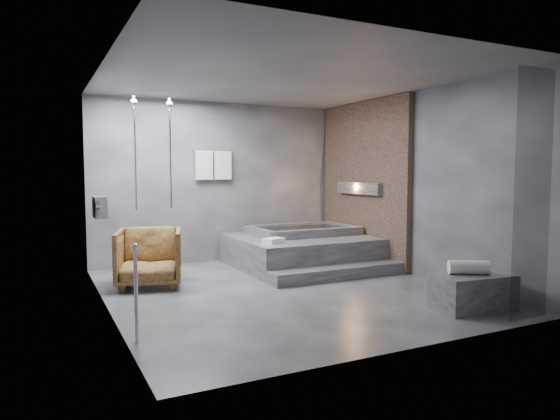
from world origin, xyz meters
TOP-DOWN VIEW (x-y plane):
  - room at (0.40, 0.24)m, footprint 5.00×5.04m
  - tub_deck at (1.05, 1.45)m, footprint 2.20×2.00m
  - tub_step at (1.05, 0.27)m, footprint 2.20×0.36m
  - concrete_bench at (1.55, -1.80)m, footprint 0.95×0.59m
  - driftwood_chair at (-1.57, 1.03)m, footprint 1.07×1.09m
  - rolled_towel at (1.51, -1.77)m, footprint 0.47×0.37m
  - deck_towel at (0.28, 0.90)m, footprint 0.35×0.31m

SIDE VIEW (x-z plane):
  - tub_step at x=1.05m, z-range 0.00..0.18m
  - concrete_bench at x=1.55m, z-range 0.00..0.41m
  - tub_deck at x=1.05m, z-range 0.00..0.50m
  - driftwood_chair at x=-1.57m, z-range 0.00..0.81m
  - rolled_towel at x=1.51m, z-range 0.41..0.57m
  - deck_towel at x=0.28m, z-range 0.50..0.58m
  - room at x=0.40m, z-range 0.32..3.14m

